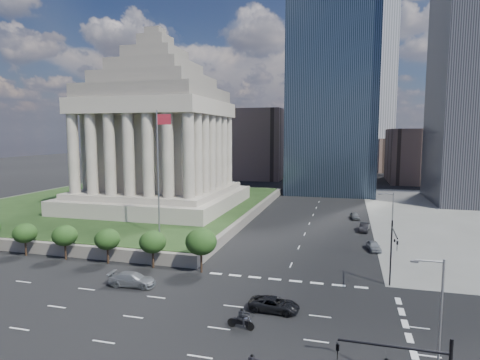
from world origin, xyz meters
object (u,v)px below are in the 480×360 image
(war_memorial, at_px, (157,119))
(pickup_truck, at_px, (274,304))
(traffic_signal_ne, at_px, (393,247))
(suv_grey, at_px, (132,279))
(parked_sedan_far, at_px, (355,216))
(parked_sedan_near, at_px, (374,246))
(motorcycle_trail, at_px, (241,318))
(parked_sedan_mid, at_px, (364,227))
(street_lamp_north, at_px, (391,223))
(flagpole, at_px, (159,166))
(street_lamp_south, at_px, (438,322))

(war_memorial, distance_m, pickup_truck, 58.80)
(traffic_signal_ne, bearing_deg, suv_grey, -167.90)
(pickup_truck, relative_size, parked_sedan_far, 1.22)
(parked_sedan_near, height_order, parked_sedan_far, parked_sedan_near)
(motorcycle_trail, bearing_deg, war_memorial, 131.83)
(parked_sedan_mid, bearing_deg, parked_sedan_near, -77.58)
(parked_sedan_mid, relative_size, parked_sedan_far, 1.08)
(street_lamp_north, distance_m, suv_grey, 35.68)
(flagpole, distance_m, parked_sedan_far, 44.62)
(suv_grey, bearing_deg, motorcycle_trail, -118.87)
(street_lamp_south, distance_m, suv_grey, 33.73)
(flagpole, xyz_separation_m, parked_sedan_near, (33.33, 6.32, -12.39))
(parked_sedan_near, distance_m, parked_sedan_mid, 12.66)
(street_lamp_south, bearing_deg, motorcycle_trail, 157.02)
(war_memorial, relative_size, parked_sedan_far, 9.17)
(traffic_signal_ne, height_order, suv_grey, traffic_signal_ne)
(flagpole, distance_m, street_lamp_north, 35.95)
(parked_sedan_far, bearing_deg, parked_sedan_mid, -90.02)
(suv_grey, height_order, motorcycle_trail, motorcycle_trail)
(street_lamp_south, bearing_deg, parked_sedan_far, 94.14)
(parked_sedan_near, bearing_deg, war_memorial, 148.80)
(parked_sedan_mid, relative_size, motorcycle_trail, 1.67)
(war_memorial, bearing_deg, pickup_truck, -51.39)
(street_lamp_south, bearing_deg, parked_sedan_near, 92.88)
(traffic_signal_ne, bearing_deg, pickup_truck, -144.38)
(flagpole, xyz_separation_m, suv_grey, (4.55, -16.69, -12.29))
(war_memorial, bearing_deg, traffic_signal_ne, -36.42)
(street_lamp_north, relative_size, suv_grey, 1.75)
(traffic_signal_ne, xyz_separation_m, parked_sedan_far, (-3.50, 40.09, -4.53))
(war_memorial, relative_size, street_lamp_north, 3.90)
(motorcycle_trail, bearing_deg, parked_sedan_mid, 81.40)
(flagpole, relative_size, traffic_signal_ne, 2.50)
(flagpole, bearing_deg, parked_sedan_near, 10.74)
(pickup_truck, xyz_separation_m, parked_sedan_far, (8.66, 48.80, 0.00))
(traffic_signal_ne, height_order, pickup_truck, traffic_signal_ne)
(war_memorial, bearing_deg, street_lamp_south, -48.77)
(pickup_truck, height_order, suv_grey, suv_grey)
(parked_sedan_far, distance_m, motorcycle_trail, 54.41)
(flagpole, relative_size, street_lamp_north, 2.00)
(motorcycle_trail, bearing_deg, traffic_signal_ne, 50.17)
(street_lamp_north, relative_size, parked_sedan_near, 2.34)
(parked_sedan_far, bearing_deg, parked_sedan_near, -92.02)
(war_memorial, xyz_separation_m, suv_grey, (16.72, -40.69, -20.57))
(parked_sedan_mid, xyz_separation_m, motorcycle_trail, (-12.54, -42.44, 0.27))
(parked_sedan_near, height_order, motorcycle_trail, motorcycle_trail)
(motorcycle_trail, bearing_deg, pickup_truck, 70.29)
(parked_sedan_mid, height_order, motorcycle_trail, motorcycle_trail)
(suv_grey, bearing_deg, street_lamp_south, -118.35)
(suv_grey, bearing_deg, street_lamp_north, -64.82)
(pickup_truck, bearing_deg, motorcycle_trail, 154.28)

